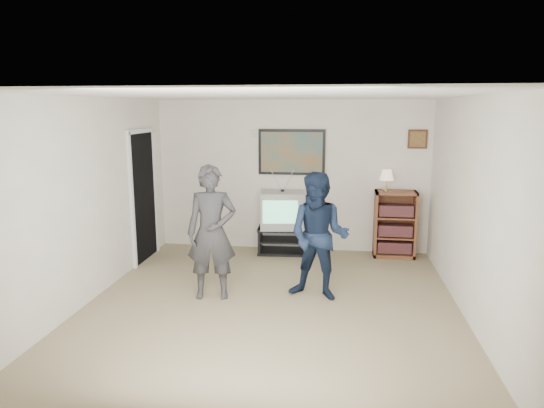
% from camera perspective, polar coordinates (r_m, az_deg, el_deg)
% --- Properties ---
extents(room_shell, '(4.51, 5.00, 2.51)m').
position_cam_1_polar(room_shell, '(5.97, 0.32, 0.49)').
color(room_shell, '#7C674F').
rests_on(room_shell, ground).
extents(media_stand, '(0.90, 0.54, 0.44)m').
position_cam_1_polar(media_stand, '(8.04, 1.50, -4.25)').
color(media_stand, black).
rests_on(media_stand, room_shell).
extents(crt_television, '(0.78, 0.68, 0.60)m').
position_cam_1_polar(crt_television, '(7.92, 1.23, -0.64)').
color(crt_television, gray).
rests_on(crt_television, media_stand).
extents(bookshelf, '(0.65, 0.37, 1.07)m').
position_cam_1_polar(bookshelf, '(8.02, 14.24, -2.31)').
color(bookshelf, brown).
rests_on(bookshelf, room_shell).
extents(table_lamp, '(0.22, 0.22, 0.34)m').
position_cam_1_polar(table_lamp, '(7.87, 13.33, 2.72)').
color(table_lamp, beige).
rests_on(table_lamp, bookshelf).
extents(person_tall, '(0.68, 0.50, 1.69)m').
position_cam_1_polar(person_tall, '(6.07, -7.10, -3.34)').
color(person_tall, '#2F2F32').
rests_on(person_tall, room_shell).
extents(person_short, '(0.90, 0.77, 1.60)m').
position_cam_1_polar(person_short, '(6.04, 5.53, -3.82)').
color(person_short, '#131E35').
rests_on(person_short, room_shell).
extents(controller_left, '(0.07, 0.12, 0.03)m').
position_cam_1_polar(controller_left, '(6.19, -6.56, 0.23)').
color(controller_left, white).
rests_on(controller_left, person_tall).
extents(controller_right, '(0.07, 0.13, 0.04)m').
position_cam_1_polar(controller_right, '(6.19, 5.36, -0.88)').
color(controller_right, white).
rests_on(controller_right, person_short).
extents(poster, '(1.10, 0.03, 0.75)m').
position_cam_1_polar(poster, '(8.01, 2.32, 6.11)').
color(poster, black).
rests_on(poster, room_shell).
extents(air_vent, '(0.28, 0.02, 0.14)m').
position_cam_1_polar(air_vent, '(8.07, -1.59, 8.29)').
color(air_vent, white).
rests_on(air_vent, room_shell).
extents(small_picture, '(0.30, 0.03, 0.30)m').
position_cam_1_polar(small_picture, '(8.06, 16.76, 7.32)').
color(small_picture, '#462316').
rests_on(small_picture, room_shell).
extents(doorway, '(0.03, 0.85, 2.00)m').
position_cam_1_polar(doorway, '(7.80, -14.94, 0.78)').
color(doorway, black).
rests_on(doorway, room_shell).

